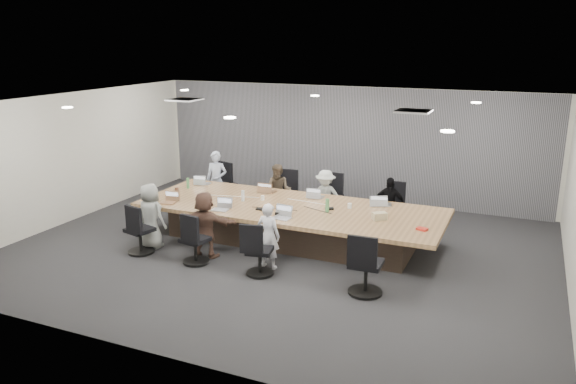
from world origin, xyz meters
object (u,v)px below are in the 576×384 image
at_px(chair_4, 140,234).
at_px(person_6, 268,236).
at_px(chair_2, 331,201).
at_px(conference_table, 290,222).
at_px(laptop_0, 204,184).
at_px(stapler, 279,214).
at_px(chair_1, 285,197).
at_px(mug_brown, 177,189).
at_px(laptop_6, 281,218).
at_px(person_2, 325,197).
at_px(bottle_green_right, 327,205).
at_px(chair_0, 224,188).
at_px(person_3, 389,205).
at_px(canvas_bag, 380,216).
at_px(chair_6, 260,255).
at_px(laptop_5, 220,210).
at_px(chair_7, 366,268).
at_px(chair_3, 392,211).
at_px(laptop_4, 167,203).
at_px(person_4, 151,216).
at_px(laptop_2, 316,197).
at_px(laptop_1, 268,191).
at_px(snack_packet, 422,229).
at_px(person_5, 205,224).
at_px(bottle_clear, 243,196).
at_px(person_0, 217,181).
at_px(laptop_3, 383,204).
at_px(chair_5, 195,244).
at_px(person_1, 279,191).
at_px(bottle_green_left, 188,183).

relative_size(chair_4, person_6, 0.65).
bearing_deg(chair_2, conference_table, 83.19).
distance_m(laptop_0, stapler, 2.89).
xyz_separation_m(chair_1, mug_brown, (-1.79, -1.70, 0.40)).
xyz_separation_m(person_6, laptop_6, (0.00, 0.55, 0.16)).
xyz_separation_m(person_2, bottle_green_right, (0.55, -1.42, 0.27)).
xyz_separation_m(chair_0, person_3, (4.11, -0.35, 0.17)).
relative_size(person_3, canvas_bag, 4.70).
height_order(chair_2, laptop_0, chair_2).
bearing_deg(chair_6, laptop_5, 133.32).
relative_size(chair_6, person_2, 0.61).
bearing_deg(mug_brown, chair_6, -31.11).
height_order(chair_7, person_2, person_2).
height_order(chair_3, laptop_4, laptop_4).
relative_size(person_2, person_4, 0.94).
xyz_separation_m(laptop_2, person_4, (-2.59, -2.15, -0.11)).
relative_size(chair_4, laptop_1, 2.29).
bearing_deg(chair_4, laptop_2, 58.19).
xyz_separation_m(chair_3, chair_4, (-3.98, -3.40, 0.02)).
relative_size(person_2, bottle_green_right, 4.66).
relative_size(laptop_6, snack_packet, 1.84).
bearing_deg(conference_table, chair_3, 45.84).
bearing_deg(bottle_green_right, chair_4, -152.53).
xyz_separation_m(chair_3, mug_brown, (-4.30, -1.70, 0.43)).
distance_m(conference_table, laptop_1, 1.22).
bearing_deg(snack_packet, conference_table, 171.14).
height_order(person_4, person_5, person_4).
bearing_deg(canvas_bag, chair_0, 156.77).
bearing_deg(bottle_clear, person_0, 135.81).
distance_m(bottle_green_right, bottle_clear, 1.81).
xyz_separation_m(chair_6, laptop_1, (-1.03, 2.50, 0.38)).
height_order(laptop_3, laptop_4, same).
height_order(chair_5, person_1, person_1).
height_order(chair_1, canvas_bag, canvas_bag).
height_order(person_2, person_4, person_4).
bearing_deg(laptop_5, snack_packet, -2.19).
bearing_deg(person_6, chair_0, -45.50).
height_order(conference_table, person_6, person_6).
bearing_deg(stapler, chair_2, 81.55).
relative_size(chair_0, bottle_green_left, 3.60).
bearing_deg(laptop_4, person_0, 83.07).
height_order(chair_6, person_3, person_3).
height_order(chair_3, snack_packet, snack_packet).
bearing_deg(laptop_4, person_5, -34.73).
relative_size(chair_4, laptop_2, 2.48).
relative_size(chair_7, laptop_2, 2.77).
height_order(person_1, laptop_5, person_1).
xyz_separation_m(chair_4, bottle_green_right, (3.13, 1.63, 0.48)).
distance_m(chair_5, canvas_bag, 3.36).
xyz_separation_m(laptop_2, bottle_green_left, (-2.84, -0.45, 0.11)).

